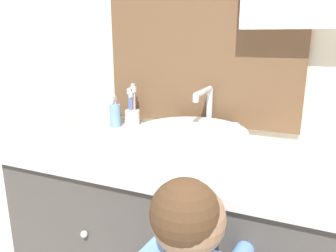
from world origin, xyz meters
name	(u,v)px	position (x,y,z in m)	size (l,w,h in m)	color
wall_back	(234,19)	(0.02, 0.62, 1.28)	(3.20, 0.18, 2.50)	beige
sink_basin	(192,139)	(-0.04, 0.34, 0.86)	(0.39, 0.45, 0.20)	silver
toothbrush_holder	(132,116)	(-0.38, 0.51, 0.87)	(0.06, 0.06, 0.19)	silver
soap_dispenser	(115,115)	(-0.46, 0.50, 0.87)	(0.05, 0.05, 0.14)	#6B93B2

